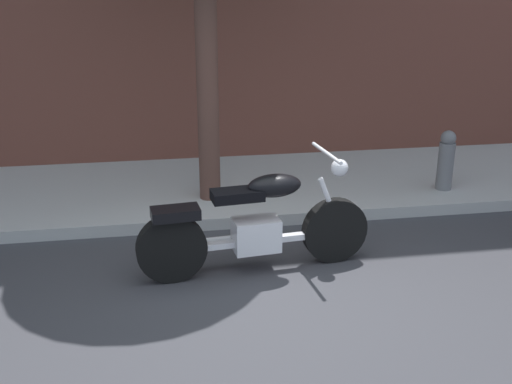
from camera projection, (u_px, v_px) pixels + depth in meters
The scene contains 4 objects.
ground_plane at pixel (268, 302), 5.38m from camera, with size 60.00×60.00×0.00m, color #38383D.
sidewalk at pixel (228, 188), 8.05m from camera, with size 20.34×2.46×0.14m, color #ACACAC.
motorcycle at pixel (256, 226), 5.80m from camera, with size 2.28×0.70×1.16m.
fire_hydrant at pixel (445, 165), 7.69m from camera, with size 0.20×0.20×0.91m.
Camera 1 is at (-0.88, -4.66, 2.73)m, focal length 42.74 mm.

